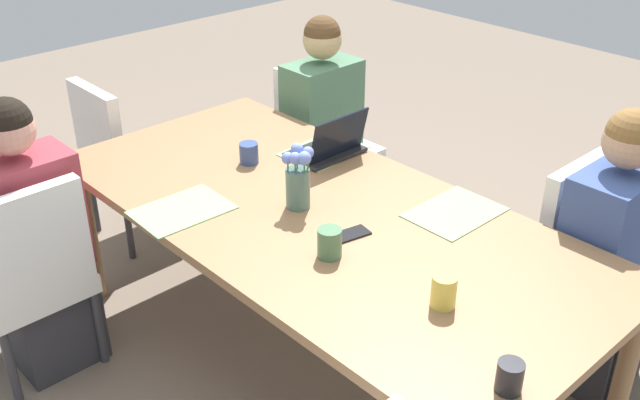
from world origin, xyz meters
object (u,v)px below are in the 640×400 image
chair_near_left_mid (30,271)px  coffee_mug_near_left (444,291)px  chair_head_left_right_mid (122,155)px  coffee_mug_centre_left (330,243)px  coffee_mug_centre_right (510,377)px  flower_vase (298,179)px  phone_black (350,235)px  dining_table (320,226)px  chair_far_left_near (321,135)px  laptop_far_left_near (329,147)px  person_far_left_far (602,268)px  chair_far_left_far (592,260)px  person_far_left_near (322,138)px  coffee_mug_near_right (249,153)px  person_near_left_mid (35,252)px

chair_near_left_mid → coffee_mug_near_left: bearing=27.4°
chair_head_left_right_mid → chair_near_left_mid: bearing=-48.8°
chair_head_left_right_mid → coffee_mug_centre_left: bearing=-4.3°
coffee_mug_centre_left → coffee_mug_centre_right: size_ratio=1.16×
flower_vase → coffee_mug_centre_right: 1.18m
chair_near_left_mid → phone_black: size_ratio=6.00×
dining_table → chair_far_left_near: bearing=136.9°
laptop_far_left_near → phone_black: bearing=-37.3°
chair_far_left_near → person_far_left_far: size_ratio=0.75×
chair_far_left_far → chair_head_left_right_mid: size_ratio=1.00×
laptop_far_left_near → coffee_mug_centre_right: 1.55m
chair_near_left_mid → coffee_mug_near_left: chair_near_left_mid is taller
laptop_far_left_near → coffee_mug_near_left: bearing=-25.4°
chair_far_left_far → laptop_far_left_near: (-1.07, -0.46, 0.29)m
chair_head_left_right_mid → flower_vase: (1.38, 0.02, 0.37)m
chair_far_left_far → chair_head_left_right_mid: same height
coffee_mug_near_left → phone_black: (-0.50, 0.08, -0.05)m
chair_far_left_near → person_far_left_near: person_far_left_near is taller
person_far_left_near → chair_far_left_far: (1.60, 0.01, -0.03)m
coffee_mug_centre_right → coffee_mug_near_right: bearing=167.2°
flower_vase → laptop_far_left_near: (-0.25, 0.41, -0.08)m
chair_far_left_far → coffee_mug_centre_right: chair_far_left_far is taller
dining_table → chair_near_left_mid: bearing=-130.5°
dining_table → person_far_left_far: person_far_left_far is taller
person_far_left_near → laptop_far_left_near: 0.74m
chair_near_left_mid → person_near_left_mid: bearing=141.2°
chair_far_left_far → person_far_left_far: person_far_left_far is taller
laptop_far_left_near → person_near_left_mid: bearing=-112.3°
chair_near_left_mid → chair_head_left_right_mid: (-0.71, 0.82, 0.00)m
chair_near_left_mid → flower_vase: (0.67, 0.84, 0.37)m
chair_near_left_mid → coffee_mug_near_right: chair_near_left_mid is taller
chair_far_left_far → laptop_far_left_near: laptop_far_left_near is taller
person_far_left_near → coffee_mug_near_right: (0.34, -0.75, 0.27)m
person_near_left_mid → chair_head_left_right_mid: (-0.64, 0.76, -0.03)m
chair_head_left_right_mid → person_far_left_far: bearing=20.1°
dining_table → person_far_left_near: person_far_left_near is taller
coffee_mug_near_right → person_far_left_near: bearing=114.1°
coffee_mug_near_left → person_far_left_near: bearing=148.9°
person_near_left_mid → person_far_left_near: bearing=91.4°
person_far_left_near → chair_near_left_mid: bearing=-86.1°
dining_table → chair_far_left_near: (-0.94, 0.88, -0.18)m
chair_far_left_near → coffee_mug_near_right: (0.41, -0.81, 0.29)m
chair_head_left_right_mid → coffee_mug_near_left: (2.17, -0.06, 0.30)m
person_far_left_far → phone_black: person_far_left_far is taller
chair_near_left_mid → person_near_left_mid: (-0.07, 0.06, 0.03)m
dining_table → coffee_mug_centre_left: coffee_mug_centre_left is taller
dining_table → laptop_far_left_near: size_ratio=7.32×
person_far_left_far → chair_head_left_right_mid: 2.42m
person_far_left_near → person_far_left_far: same height
dining_table → coffee_mug_near_right: bearing=172.8°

